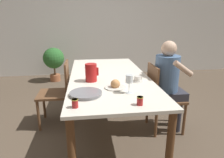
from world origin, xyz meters
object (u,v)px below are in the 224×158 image
(person_seated, at_px, (169,79))
(wine_glass_water, at_px, (129,80))
(serving_tray, at_px, (86,94))
(jam_jar_red, at_px, (140,100))
(potted_plant, at_px, (54,60))
(red_pitcher, at_px, (91,73))
(chair_opposite, at_px, (59,91))
(teacup_near_person, at_px, (138,79))
(jam_jar_amber, at_px, (75,103))
(chair_person_side, at_px, (161,96))
(bread_plate, at_px, (115,85))

(person_seated, bearing_deg, wine_glass_water, -50.52)
(serving_tray, relative_size, jam_jar_red, 4.16)
(wine_glass_water, distance_m, potted_plant, 3.19)
(red_pitcher, distance_m, serving_tray, 0.45)
(red_pitcher, bearing_deg, person_seated, 5.22)
(potted_plant, bearing_deg, jam_jar_red, -69.89)
(chair_opposite, relative_size, wine_glass_water, 4.89)
(serving_tray, bearing_deg, teacup_near_person, 30.81)
(teacup_near_person, height_order, serving_tray, teacup_near_person)
(chair_opposite, bearing_deg, serving_tray, -156.65)
(teacup_near_person, bearing_deg, jam_jar_amber, -137.70)
(wine_glass_water, bearing_deg, red_pitcher, 129.28)
(wine_glass_water, xyz_separation_m, jam_jar_red, (0.03, -0.29, -0.09))
(chair_person_side, height_order, potted_plant, chair_person_side)
(red_pitcher, xyz_separation_m, serving_tray, (-0.06, -0.43, -0.09))
(chair_opposite, relative_size, red_pitcher, 4.36)
(serving_tray, height_order, jam_jar_red, jam_jar_red)
(chair_opposite, relative_size, person_seated, 0.75)
(red_pitcher, bearing_deg, chair_opposite, 134.96)
(wine_glass_water, distance_m, jam_jar_red, 0.30)
(teacup_near_person, bearing_deg, bread_plate, -146.32)
(jam_jar_amber, distance_m, potted_plant, 3.30)
(chair_opposite, xyz_separation_m, potted_plant, (-0.36, 2.08, 0.04))
(chair_opposite, relative_size, bread_plate, 4.01)
(serving_tray, distance_m, bread_plate, 0.35)
(bread_plate, bearing_deg, jam_jar_amber, -132.62)
(chair_person_side, xyz_separation_m, teacup_near_person, (-0.37, -0.18, 0.29))
(person_seated, bearing_deg, red_pitcher, -84.78)
(serving_tray, relative_size, jam_jar_amber, 4.16)
(red_pitcher, xyz_separation_m, potted_plant, (-0.81, 2.53, -0.33))
(wine_glass_water, relative_size, jam_jar_amber, 2.45)
(person_seated, relative_size, wine_glass_water, 6.54)
(person_seated, height_order, wine_glass_water, person_seated)
(wine_glass_water, bearing_deg, serving_tray, -179.43)
(chair_person_side, relative_size, chair_opposite, 1.00)
(chair_person_side, distance_m, jam_jar_amber, 1.35)
(wine_glass_water, relative_size, jam_jar_red, 2.45)
(chair_person_side, bearing_deg, potted_plant, -144.94)
(chair_person_side, height_order, jam_jar_red, chair_person_side)
(chair_person_side, height_order, wine_glass_water, wine_glass_water)
(jam_jar_red, xyz_separation_m, potted_plant, (-1.19, 3.24, -0.27))
(teacup_near_person, distance_m, jam_jar_red, 0.65)
(chair_opposite, distance_m, jam_jar_amber, 1.22)
(chair_opposite, distance_m, red_pitcher, 0.73)
(jam_jar_red, bearing_deg, chair_opposite, 125.40)
(chair_opposite, xyz_separation_m, red_pitcher, (0.44, -0.44, 0.37))
(chair_opposite, xyz_separation_m, jam_jar_red, (0.83, -1.16, 0.31))
(teacup_near_person, bearing_deg, serving_tray, -149.19)
(teacup_near_person, height_order, jam_jar_red, jam_jar_red)
(chair_person_side, distance_m, person_seated, 0.24)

